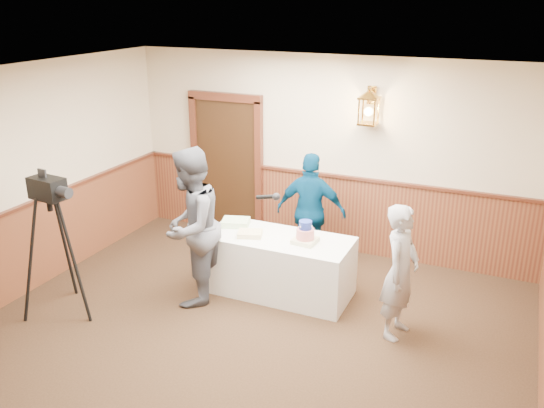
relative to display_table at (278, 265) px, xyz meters
The scene contains 10 objects.
ground 1.94m from the display_table, 87.86° to the right, with size 7.00×7.00×0.00m, color black.
room_shell 1.84m from the display_table, 89.33° to the right, with size 6.02×7.02×2.81m.
display_table is the anchor object (origin of this frame).
tiered_cake 0.60m from the display_table, ahead, with size 0.29×0.29×0.28m.
sheet_cake_yellow 0.54m from the display_table, 162.32° to the right, with size 0.29×0.22×0.06m, color #D2C77D.
sheet_cake_green 0.79m from the display_table, 168.56° to the left, with size 0.34×0.27×0.08m, color #BAE19F.
interviewer 1.21m from the display_table, 146.06° to the right, with size 1.57×0.99×1.92m.
baker 1.65m from the display_table, 12.53° to the right, with size 0.55×0.36×1.52m, color #9A999F.
assistant_p 0.96m from the display_table, 82.84° to the left, with size 0.94×0.39×1.61m, color navy.
tv_camera_rig 2.62m from the display_table, 145.49° to the right, with size 0.65×0.61×1.66m.
Camera 1 is at (2.47, -4.06, 3.54)m, focal length 38.00 mm.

